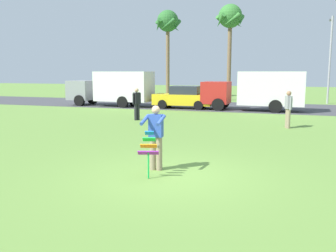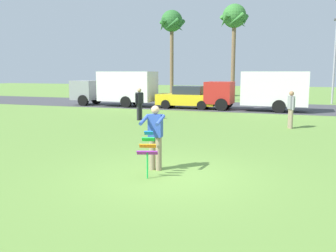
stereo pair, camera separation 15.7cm
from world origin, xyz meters
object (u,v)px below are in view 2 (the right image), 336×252
at_px(parked_truck_grey_van, 118,88).
at_px(person_walker_far, 139,103).
at_px(person_kite_flyer, 155,135).
at_px(parked_truck_red_cab, 262,90).
at_px(palm_tree_left_near, 172,25).
at_px(streetlight_pole, 335,54).
at_px(person_walker_near, 291,108).
at_px(parked_car_yellow, 187,98).
at_px(kite_held, 148,147).
at_px(palm_tree_right_near, 234,20).

height_order(parked_truck_grey_van, person_walker_far, parked_truck_grey_van).
height_order(person_kite_flyer, parked_truck_red_cab, parked_truck_red_cab).
xyz_separation_m(palm_tree_left_near, person_walker_far, (3.96, -16.97, -6.24)).
bearing_deg(palm_tree_left_near, person_walker_far, -76.88).
bearing_deg(streetlight_pole, parked_truck_red_cab, -122.84).
bearing_deg(person_walker_near, parked_car_yellow, 134.28).
relative_size(palm_tree_left_near, person_walker_near, 4.97).
xyz_separation_m(parked_car_yellow, palm_tree_left_near, (-4.56, 9.97, 6.40)).
height_order(kite_held, palm_tree_left_near, palm_tree_left_near).
distance_m(parked_truck_grey_van, streetlight_pole, 17.56).
bearing_deg(palm_tree_left_near, streetlight_pole, -9.16).
bearing_deg(person_walker_near, person_walker_far, 177.19).
bearing_deg(palm_tree_right_near, streetlight_pole, -6.93).
relative_size(person_kite_flyer, kite_held, 1.55).
bearing_deg(streetlight_pole, palm_tree_right_near, 173.07).
distance_m(person_kite_flyer, parked_car_yellow, 16.75).
bearing_deg(person_walker_far, palm_tree_left_near, 103.12).
height_order(parked_truck_grey_van, parked_car_yellow, parked_truck_grey_van).
distance_m(kite_held, streetlight_pole, 25.48).
relative_size(kite_held, person_walker_far, 0.65).
height_order(parked_truck_grey_van, palm_tree_right_near, palm_tree_right_near).
distance_m(parked_truck_grey_van, parked_car_yellow, 5.53).
relative_size(streetlight_pole, person_walker_far, 4.05).
bearing_deg(parked_car_yellow, palm_tree_left_near, 114.58).
relative_size(parked_truck_red_cab, streetlight_pole, 0.96).
bearing_deg(person_walker_far, kite_held, -65.06).
xyz_separation_m(parked_truck_grey_van, person_walker_near, (12.68, -7.38, -0.48)).
relative_size(person_kite_flyer, streetlight_pole, 0.25).
bearing_deg(palm_tree_right_near, parked_truck_red_cab, -68.39).
bearing_deg(person_walker_far, parked_car_yellow, 85.04).
bearing_deg(person_walker_near, person_kite_flyer, -109.99).
bearing_deg(parked_truck_grey_van, person_walker_far, -55.09).
xyz_separation_m(person_kite_flyer, palm_tree_left_near, (-8.52, 26.25, 6.22)).
xyz_separation_m(parked_car_yellow, person_walker_far, (-0.61, -6.99, 0.16)).
relative_size(kite_held, palm_tree_left_near, 0.13).
relative_size(kite_held, parked_truck_grey_van, 0.17).
xyz_separation_m(parked_truck_red_cab, streetlight_pole, (4.91, 7.61, 2.59)).
distance_m(person_kite_flyer, parked_truck_red_cab, 16.33).
xyz_separation_m(person_kite_flyer, parked_truck_grey_van, (-9.44, 16.28, 0.46)).
xyz_separation_m(parked_truck_grey_van, person_walker_far, (4.88, -7.00, -0.48)).
height_order(person_kite_flyer, parked_truck_grey_van, parked_truck_grey_van).
bearing_deg(palm_tree_right_near, kite_held, -85.05).
distance_m(parked_car_yellow, person_walker_far, 7.02).
bearing_deg(parked_car_yellow, person_walker_far, -94.96).
bearing_deg(streetlight_pole, person_walker_far, -126.30).
xyz_separation_m(parked_truck_red_cab, person_walker_far, (-5.82, -6.99, -0.48)).
distance_m(parked_car_yellow, streetlight_pole, 13.06).
distance_m(person_kite_flyer, person_walker_near, 9.47).
bearing_deg(parked_truck_red_cab, parked_car_yellow, 180.00).
bearing_deg(person_kite_flyer, parked_car_yellow, 103.66).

